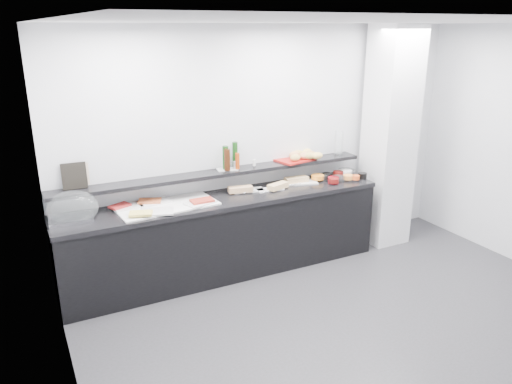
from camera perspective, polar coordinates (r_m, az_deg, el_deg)
name	(u,v)px	position (r m, az deg, el deg)	size (l,w,h in m)	color
ground	(371,333)	(4.85, 13.03, -15.47)	(5.00, 5.00, 0.00)	#2D2D30
back_wall	(269,145)	(5.85, 1.52, 5.41)	(5.00, 0.02, 2.70)	silver
ceiling	(398,22)	(4.05, 15.90, 18.22)	(5.00, 5.00, 0.00)	white
column	(389,138)	(6.42, 15.00, 5.96)	(0.50, 0.50, 2.70)	silver
buffet_cabinet	(226,238)	(5.60, -3.45, -5.23)	(3.60, 0.60, 0.85)	black
counter_top	(225,200)	(5.43, -3.54, -0.88)	(3.62, 0.62, 0.05)	black
wall_shelf	(218,173)	(5.51, -4.32, 2.16)	(3.60, 0.25, 0.04)	black
cloche_base	(71,219)	(5.07, -20.39, -2.95)	(0.40, 0.27, 0.04)	silver
cloche_dome	(73,208)	(5.05, -20.19, -1.72)	(0.48, 0.32, 0.34)	white
linen_runner	(167,206)	(5.22, -10.12, -1.57)	(1.01, 0.48, 0.01)	white
platter_meat_a	(128,207)	(5.24, -14.47, -1.65)	(0.29, 0.19, 0.01)	white
food_meat_a	(120,206)	(5.23, -15.31, -1.54)	(0.20, 0.13, 0.02)	maroon
platter_salmon	(154,202)	(5.31, -11.62, -1.14)	(0.33, 0.22, 0.01)	white
food_salmon	(150,201)	(5.30, -12.06, -0.99)	(0.23, 0.15, 0.02)	#C65628
platter_cheese	(157,212)	(5.04, -11.27, -2.21)	(0.33, 0.22, 0.01)	silver
food_cheese	(141,213)	(4.97, -13.03, -2.40)	(0.22, 0.14, 0.02)	#DFC756
platter_meat_b	(200,203)	(5.22, -6.38, -1.22)	(0.31, 0.20, 0.01)	white
food_meat_b	(202,201)	(5.22, -6.18, -0.98)	(0.23, 0.15, 0.02)	maroon
sandwich_plate_left	(248,190)	(5.62, -0.91, 0.18)	(0.35, 0.15, 0.01)	white
sandwich_food_left	(240,189)	(5.54, -1.79, 0.32)	(0.27, 0.10, 0.06)	tan
tongs_left	(248,192)	(5.53, -0.88, 0.01)	(0.01, 0.01, 0.16)	silver
sandwich_plate_mid	(270,189)	(5.66, 1.61, 0.30)	(0.31, 0.13, 0.01)	white
sandwich_food_mid	(278,186)	(5.66, 2.53, 0.70)	(0.26, 0.10, 0.06)	tan
tongs_mid	(269,192)	(5.55, 1.45, 0.05)	(0.01, 0.01, 0.16)	#B3B5BA
sandwich_plate_right	(300,183)	(5.92, 5.11, 1.07)	(0.39, 0.17, 0.01)	silver
sandwich_food_right	(296,179)	(5.91, 4.65, 1.44)	(0.28, 0.11, 0.06)	tan
tongs_right	(295,184)	(5.82, 4.52, 0.90)	(0.01, 0.01, 0.16)	#AEB1B5
bowl_glass_fruit	(322,177)	(6.06, 7.55, 1.67)	(0.15, 0.15, 0.07)	silver
fill_glass_fruit	(318,177)	(6.03, 7.06, 1.70)	(0.15, 0.15, 0.05)	orange
bowl_black_jam	(327,176)	(6.13, 8.12, 1.82)	(0.12, 0.12, 0.07)	black
fill_black_jam	(338,173)	(6.22, 9.38, 2.11)	(0.12, 0.12, 0.05)	#5E100D
bowl_glass_cream	(347,172)	(6.33, 10.31, 2.25)	(0.20, 0.20, 0.07)	silver
fill_glass_cream	(345,172)	(6.28, 10.15, 2.25)	(0.16, 0.16, 0.05)	white
bowl_red_jam	(333,180)	(5.98, 8.84, 1.36)	(0.13, 0.13, 0.07)	maroon
fill_red_jam	(334,181)	(5.92, 8.88, 1.31)	(0.12, 0.12, 0.05)	#5D0E0D
bowl_glass_salmon	(339,179)	(6.03, 9.42, 1.49)	(0.14, 0.14, 0.07)	silver
fill_glass_salmon	(348,177)	(6.09, 10.49, 1.69)	(0.12, 0.12, 0.05)	orange
bowl_black_fruit	(362,176)	(6.21, 12.06, 1.83)	(0.11, 0.11, 0.07)	black
fill_black_fruit	(356,177)	(6.09, 11.33, 1.64)	(0.09, 0.09, 0.05)	#DD531E
framed_print	(74,176)	(5.18, -20.06, 1.74)	(0.24, 0.02, 0.26)	black
print_art	(81,174)	(5.22, -19.41, 1.94)	(0.16, 0.00, 0.22)	tan
condiment_tray	(227,169)	(5.55, -3.31, 2.60)	(0.22, 0.14, 0.01)	silver
bottle_green_a	(225,158)	(5.51, -3.51, 3.95)	(0.06, 0.06, 0.26)	#0E330E
bottle_brown	(227,160)	(5.46, -3.32, 3.69)	(0.06, 0.06, 0.24)	#351809
bottle_green_b	(235,154)	(5.61, -2.41, 4.33)	(0.06, 0.06, 0.28)	#10370F
bottle_hot	(237,161)	(5.52, -2.13, 3.55)	(0.05, 0.05, 0.18)	#A7380B
shaker_salt	(235,164)	(5.60, -2.42, 3.19)	(0.04, 0.04, 0.07)	silver
shaker_pepper	(254,163)	(5.65, -0.20, 3.35)	(0.04, 0.04, 0.07)	silver
bread_tray	(295,160)	(5.96, 4.46, 3.71)	(0.43, 0.30, 0.02)	#9F1511
bread_roll_nw	(294,155)	(5.98, 4.42, 4.28)	(0.15, 0.10, 0.08)	#C7844C
bread_roll_n	(298,154)	(6.03, 4.80, 4.39)	(0.15, 0.10, 0.08)	tan
bread_roll_ne	(307,152)	(6.12, 5.85, 4.56)	(0.14, 0.09, 0.08)	gold
bread_roll_sw	(295,158)	(5.84, 4.50, 3.92)	(0.13, 0.08, 0.08)	tan
bread_roll_s	(317,156)	(5.96, 6.98, 4.15)	(0.15, 0.10, 0.08)	#D8B252
bread_roll_se	(309,156)	(5.94, 6.09, 4.13)	(0.14, 0.09, 0.08)	#B89846
bread_roll_midw	(305,156)	(5.94, 5.57, 4.16)	(0.14, 0.09, 0.08)	#CE824E
bread_roll_mide	(310,154)	(6.02, 6.14, 4.32)	(0.15, 0.10, 0.08)	#AE7D42
carafe	(339,143)	(6.23, 9.45, 5.50)	(0.11, 0.11, 0.30)	white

